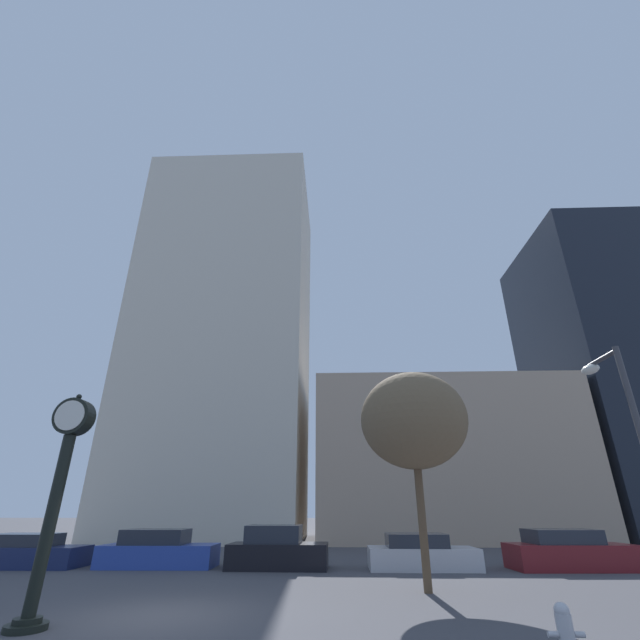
# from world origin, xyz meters

# --- Properties ---
(ground_plane) EXTENTS (200.00, 200.00, 0.00)m
(ground_plane) POSITION_xyz_m (0.00, 0.00, 0.00)
(ground_plane) COLOR #424247
(building_tall_tower) EXTENTS (13.80, 12.00, 31.47)m
(building_tall_tower) POSITION_xyz_m (-5.52, 24.00, 15.74)
(building_tall_tower) COLOR beige
(building_tall_tower) RESTS_ON ground_plane
(building_storefront_row) EXTENTS (18.62, 12.00, 10.88)m
(building_storefront_row) POSITION_xyz_m (11.93, 24.00, 5.44)
(building_storefront_row) COLOR tan
(building_storefront_row) RESTS_ON ground_plane
(building_glass_modern) EXTENTS (8.35, 12.00, 24.68)m
(building_glass_modern) POSITION_xyz_m (26.04, 24.00, 12.34)
(building_glass_modern) COLOR black
(building_glass_modern) RESTS_ON ground_plane
(street_clock) EXTENTS (0.82, 0.78, 4.62)m
(street_clock) POSITION_xyz_m (-2.05, -1.34, 2.61)
(street_clock) COLOR black
(street_clock) RESTS_ON ground_plane
(car_navy) EXTENTS (4.48, 1.85, 1.21)m
(car_navy) POSITION_xyz_m (-8.51, 7.94, 0.52)
(car_navy) COLOR #19234C
(car_navy) RESTS_ON ground_plane
(car_blue) EXTENTS (4.54, 1.86, 1.38)m
(car_blue) POSITION_xyz_m (-3.23, 8.16, 0.58)
(car_blue) COLOR #28429E
(car_blue) RESTS_ON ground_plane
(car_black) EXTENTS (3.88, 1.91, 1.54)m
(car_black) POSITION_xyz_m (1.60, 7.89, 0.65)
(car_black) COLOR black
(car_black) RESTS_ON ground_plane
(car_silver) EXTENTS (4.15, 1.90, 1.25)m
(car_silver) POSITION_xyz_m (7.20, 7.86, 0.53)
(car_silver) COLOR #BCBCC1
(car_silver) RESTS_ON ground_plane
(car_maroon) EXTENTS (4.70, 2.02, 1.40)m
(car_maroon) POSITION_xyz_m (12.90, 7.97, 0.60)
(car_maroon) COLOR maroon
(car_maroon) RESTS_ON ground_plane
(fire_hydrant_near) EXTENTS (0.57, 0.25, 0.77)m
(fire_hydrant_near) POSITION_xyz_m (7.56, -2.74, 0.39)
(fire_hydrant_near) COLOR #B7B7BC
(fire_hydrant_near) RESTS_ON ground_plane
(street_lamp_right) EXTENTS (0.36, 1.57, 5.74)m
(street_lamp_right) POSITION_xyz_m (10.77, -0.65, 3.88)
(street_lamp_right) COLOR #38383D
(street_lamp_right) RESTS_ON ground_plane
(bare_tree) EXTENTS (3.38, 3.38, 6.29)m
(bare_tree) POSITION_xyz_m (6.48, 2.96, 4.75)
(bare_tree) COLOR brown
(bare_tree) RESTS_ON ground_plane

